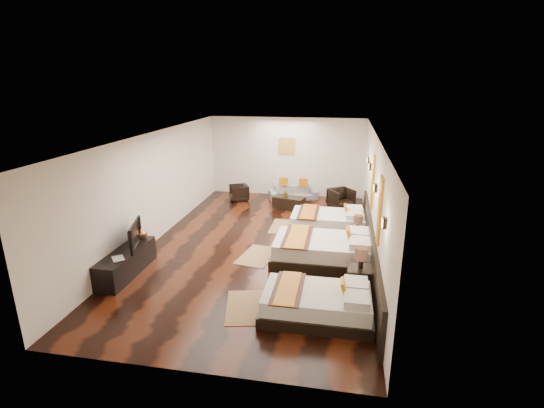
% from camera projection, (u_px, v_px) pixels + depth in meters
% --- Properties ---
extents(floor, '(5.50, 9.50, 0.01)m').
position_uv_depth(floor, '(260.00, 245.00, 10.25)').
color(floor, black).
rests_on(floor, ground).
extents(ceiling, '(5.50, 9.50, 0.01)m').
position_uv_depth(ceiling, '(258.00, 135.00, 9.41)').
color(ceiling, white).
rests_on(ceiling, floor).
extents(back_wall, '(5.50, 0.01, 2.80)m').
position_uv_depth(back_wall, '(287.00, 157.00, 14.29)').
color(back_wall, silver).
rests_on(back_wall, floor).
extents(left_wall, '(0.01, 9.50, 2.80)m').
position_uv_depth(left_wall, '(155.00, 187.00, 10.30)').
color(left_wall, silver).
rests_on(left_wall, floor).
extents(right_wall, '(0.01, 9.50, 2.80)m').
position_uv_depth(right_wall, '(374.00, 198.00, 9.37)').
color(right_wall, silver).
rests_on(right_wall, floor).
extents(headboard_panel, '(0.08, 6.60, 0.90)m').
position_uv_depth(headboard_panel, '(371.00, 249.00, 8.90)').
color(headboard_panel, black).
rests_on(headboard_panel, floor).
extents(bed_near, '(1.96, 1.23, 0.75)m').
position_uv_depth(bed_near, '(318.00, 303.00, 7.09)').
color(bed_near, black).
rests_on(bed_near, floor).
extents(bed_mid, '(2.34, 1.47, 0.89)m').
position_uv_depth(bed_mid, '(325.00, 250.00, 9.18)').
color(bed_mid, black).
rests_on(bed_mid, floor).
extents(bed_far, '(2.08, 1.31, 0.79)m').
position_uv_depth(bed_far, '(329.00, 222.00, 11.11)').
color(bed_far, black).
rests_on(bed_far, floor).
extents(nightstand_a, '(0.49, 0.49, 0.97)m').
position_uv_depth(nightstand_a, '(360.00, 277.00, 7.85)').
color(nightstand_a, black).
rests_on(nightstand_a, floor).
extents(nightstand_b, '(0.42, 0.42, 0.84)m').
position_uv_depth(nightstand_b, '(357.00, 236.00, 10.04)').
color(nightstand_b, black).
rests_on(nightstand_b, floor).
extents(jute_mat_near, '(0.99, 1.33, 0.01)m').
position_uv_depth(jute_mat_near, '(247.00, 307.00, 7.43)').
color(jute_mat_near, '#946F4B').
rests_on(jute_mat_near, floor).
extents(jute_mat_mid, '(0.95, 1.31, 0.01)m').
position_uv_depth(jute_mat_mid, '(258.00, 256.00, 9.59)').
color(jute_mat_mid, '#946F4B').
rests_on(jute_mat_mid, floor).
extents(jute_mat_far, '(0.76, 1.21, 0.01)m').
position_uv_depth(jute_mat_far, '(284.00, 227.00, 11.49)').
color(jute_mat_far, '#946F4B').
rests_on(jute_mat_far, floor).
extents(tv_console, '(0.50, 1.80, 0.55)m').
position_uv_depth(tv_console, '(126.00, 262.00, 8.63)').
color(tv_console, black).
rests_on(tv_console, floor).
extents(tv, '(0.41, 0.98, 0.57)m').
position_uv_depth(tv, '(131.00, 235.00, 8.65)').
color(tv, black).
rests_on(tv, tv_console).
extents(book, '(0.35, 0.36, 0.03)m').
position_uv_depth(book, '(112.00, 260.00, 8.09)').
color(book, black).
rests_on(book, tv_console).
extents(figurine, '(0.34, 0.34, 0.30)m').
position_uv_depth(figurine, '(141.00, 232.00, 9.18)').
color(figurine, brown).
rests_on(figurine, tv_console).
extents(sofa, '(1.79, 1.20, 0.49)m').
position_uv_depth(sofa, '(293.00, 193.00, 14.03)').
color(sofa, slate).
rests_on(sofa, floor).
extents(armchair_left, '(0.82, 0.81, 0.56)m').
position_uv_depth(armchair_left, '(239.00, 193.00, 13.93)').
color(armchair_left, black).
rests_on(armchair_left, floor).
extents(armchair_right, '(0.99, 0.99, 0.66)m').
position_uv_depth(armchair_right, '(341.00, 199.00, 13.07)').
color(armchair_right, black).
rests_on(armchair_right, floor).
extents(coffee_table, '(1.10, 0.74, 0.40)m').
position_uv_depth(coffee_table, '(289.00, 203.00, 13.05)').
color(coffee_table, black).
rests_on(coffee_table, floor).
extents(table_plant, '(0.24, 0.21, 0.25)m').
position_uv_depth(table_plant, '(286.00, 193.00, 13.00)').
color(table_plant, '#24531B').
rests_on(table_plant, coffee_table).
extents(orange_panel_a, '(0.04, 0.40, 1.30)m').
position_uv_depth(orange_panel_a, '(380.00, 211.00, 7.49)').
color(orange_panel_a, '#D86014').
rests_on(orange_panel_a, right_wall).
extents(orange_panel_b, '(0.04, 0.40, 1.30)m').
position_uv_depth(orange_panel_b, '(373.00, 182.00, 9.56)').
color(orange_panel_b, '#D86014').
rests_on(orange_panel_b, right_wall).
extents(sconce_near, '(0.07, 0.12, 0.18)m').
position_uv_depth(sconce_near, '(384.00, 223.00, 6.42)').
color(sconce_near, black).
rests_on(sconce_near, right_wall).
extents(sconce_mid, '(0.07, 0.12, 0.18)m').
position_uv_depth(sconce_mid, '(375.00, 188.00, 8.49)').
color(sconce_mid, black).
rests_on(sconce_mid, right_wall).
extents(sconce_far, '(0.07, 0.12, 0.18)m').
position_uv_depth(sconce_far, '(370.00, 167.00, 10.55)').
color(sconce_far, black).
rests_on(sconce_far, right_wall).
extents(sconce_lounge, '(0.07, 0.12, 0.18)m').
position_uv_depth(sconce_lounge, '(368.00, 160.00, 11.40)').
color(sconce_lounge, black).
rests_on(sconce_lounge, right_wall).
extents(gold_artwork, '(0.60, 0.04, 0.60)m').
position_uv_depth(gold_artwork, '(287.00, 146.00, 14.16)').
color(gold_artwork, '#AD873F').
rests_on(gold_artwork, back_wall).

